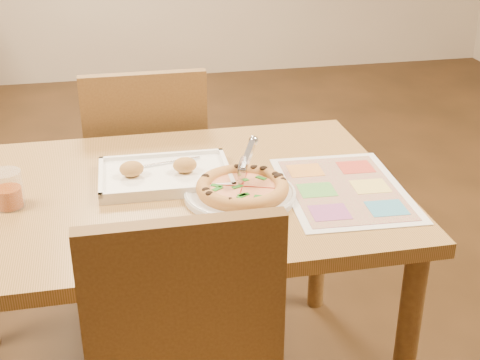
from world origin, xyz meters
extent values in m
cube|color=#A17340|center=(0.00, 0.00, 0.70)|extent=(1.30, 0.85, 0.04)
cylinder|color=brown|center=(0.59, -0.36, 0.34)|extent=(0.06, 0.06, 0.68)
cylinder|color=brown|center=(0.59, 0.36, 0.34)|extent=(0.06, 0.06, 0.68)
cube|color=brown|center=(0.00, -0.51, 0.68)|extent=(0.42, 0.04, 0.45)
cube|color=brown|center=(0.00, 0.70, 0.45)|extent=(0.42, 0.42, 0.04)
cube|color=brown|center=(0.00, 0.51, 0.68)|extent=(0.42, 0.04, 0.45)
cylinder|color=silver|center=(0.20, -0.09, 0.73)|extent=(0.33, 0.33, 0.02)
cylinder|color=gold|center=(0.21, -0.09, 0.74)|extent=(0.24, 0.24, 0.01)
cylinder|color=#EBC67F|center=(0.21, -0.09, 0.75)|extent=(0.20, 0.20, 0.01)
torus|color=gold|center=(0.21, -0.09, 0.75)|extent=(0.25, 0.25, 0.04)
cylinder|color=silver|center=(0.21, -0.07, 0.79)|extent=(0.04, 0.07, 0.08)
cube|color=silver|center=(0.24, -0.02, 0.81)|extent=(0.07, 0.11, 0.06)
cube|color=white|center=(0.02, 0.06, 0.73)|extent=(0.37, 0.26, 0.02)
cube|color=silver|center=(0.02, 0.06, 0.74)|extent=(0.18, 0.04, 0.00)
ellipsoid|color=#BC9043|center=(-0.07, 0.06, 0.76)|extent=(0.07, 0.05, 0.04)
ellipsoid|color=#BC9043|center=(0.08, 0.06, 0.76)|extent=(0.07, 0.05, 0.04)
cylinder|color=#90370B|center=(-0.39, -0.02, 0.75)|extent=(0.07, 0.07, 0.05)
cylinder|color=white|center=(-0.39, -0.02, 0.77)|extent=(0.08, 0.08, 0.10)
cube|color=silver|center=(0.49, -0.10, 0.72)|extent=(0.34, 0.47, 0.00)
camera|label=1|loc=(-0.12, -1.63, 1.52)|focal=50.00mm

